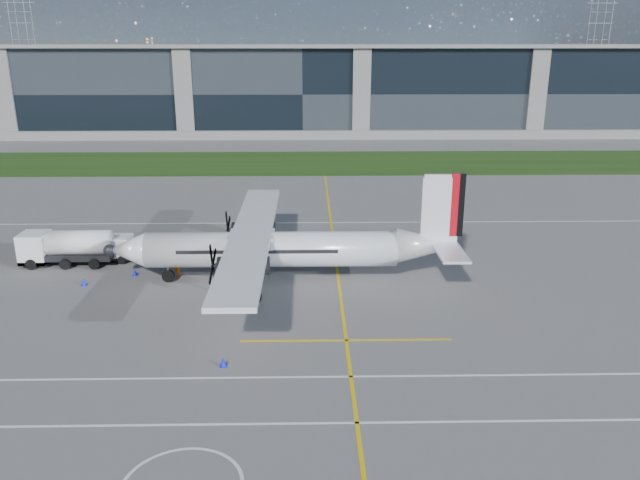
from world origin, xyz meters
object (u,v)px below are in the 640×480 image
pylon_west (24,45)px  pylon_east (597,45)px  safety_cone_fwd (84,282)px  turboprop_aircraft (284,229)px  fuel_tanker_truck (60,248)px  safety_cone_nose_stbd (135,272)px  safety_cone_portwing (223,362)px  ground_crew_person (178,263)px  safety_cone_stbdwing (268,228)px  baggage_tug (112,248)px

pylon_west → pylon_east: size_ratio=1.00×
safety_cone_fwd → turboprop_aircraft: bearing=2.4°
fuel_tanker_truck → safety_cone_nose_stbd: 6.64m
safety_cone_portwing → ground_crew_person: bearing=110.5°
safety_cone_nose_stbd → safety_cone_portwing: (8.11, -13.40, 0.00)m
pylon_east → safety_cone_stbdwing: bearing=-123.1°
fuel_tanker_truck → turboprop_aircraft: bearing=-12.3°
safety_cone_fwd → baggage_tug: bearing=85.2°
pylon_west → safety_cone_nose_stbd: 161.33m
fuel_tanker_truck → safety_cone_stbdwing: (15.05, 8.58, -1.09)m
fuel_tanker_truck → safety_cone_fwd: fuel_tanker_truck is taller
fuel_tanker_truck → baggage_tug: size_ratio=2.22×
safety_cone_portwing → baggage_tug: bearing=122.6°
ground_crew_person → safety_cone_stbdwing: size_ratio=4.18×
pylon_west → safety_cone_fwd: 161.83m
safety_cone_nose_stbd → ground_crew_person: bearing=-5.0°
ground_crew_person → safety_cone_portwing: size_ratio=4.18×
ground_crew_person → safety_cone_stbdwing: (5.74, 11.23, -0.80)m
fuel_tanker_truck → ground_crew_person: fuel_tanker_truck is taller
safety_cone_nose_stbd → safety_cone_portwing: bearing=-58.8°
baggage_tug → pylon_west: bearing=114.8°
ground_crew_person → safety_cone_nose_stbd: bearing=71.1°
turboprop_aircraft → safety_cone_fwd: bearing=-177.6°
pylon_east → safety_cone_stbdwing: (-87.75, -134.46, -14.75)m
safety_cone_fwd → safety_cone_stbdwing: same height
ground_crew_person → fuel_tanker_truck: bearing=60.2°
fuel_tanker_truck → baggage_tug: fuel_tanker_truck is taller
pylon_west → safety_cone_portwing: (76.41, -158.81, -14.75)m
turboprop_aircraft → safety_cone_stbdwing: (-1.99, 12.29, -3.58)m
pylon_west → ground_crew_person: pylon_west is taller
turboprop_aircraft → safety_cone_portwing: (-2.82, -12.06, -3.58)m
turboprop_aircraft → safety_cone_portwing: bearing=-103.2°
turboprop_aircraft → safety_cone_portwing: turboprop_aircraft is taller
turboprop_aircraft → baggage_tug: size_ratio=7.93×
pylon_west → baggage_tug: (65.73, -142.09, -14.03)m
safety_cone_fwd → fuel_tanker_truck: bearing=125.8°
safety_cone_stbdwing → safety_cone_portwing: bearing=-92.0°
pylon_west → turboprop_aircraft: size_ratio=1.17×
turboprop_aircraft → fuel_tanker_truck: (-17.04, 3.71, -2.49)m
safety_cone_nose_stbd → turboprop_aircraft: bearing=-7.0°
baggage_tug → safety_cone_stbdwing: 13.83m
safety_cone_fwd → safety_cone_portwing: size_ratio=1.00×
turboprop_aircraft → ground_crew_person: (-7.73, 1.06, -2.79)m
turboprop_aircraft → safety_cone_fwd: (-13.94, -0.58, -3.58)m
pylon_east → safety_cone_nose_stbd: size_ratio=60.00×
pylon_east → safety_cone_fwd: 178.51m
safety_cone_fwd → safety_cone_stbdwing: size_ratio=1.00×
safety_cone_portwing → safety_cone_stbdwing: bearing=88.0°
ground_crew_person → safety_cone_nose_stbd: ground_crew_person is taller
pylon_east → turboprop_aircraft: pylon_east is taller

